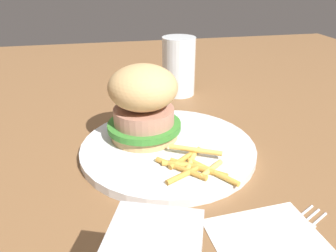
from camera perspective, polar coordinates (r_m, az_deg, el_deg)
ground_plane at (r=0.47m, az=-3.18°, el=-5.89°), size 1.60×1.60×0.00m
plate at (r=0.48m, az=-0.00°, el=-3.85°), size 0.25×0.25×0.01m
sandwich at (r=0.48m, az=-3.75°, el=4.12°), size 0.11×0.11×0.11m
fries_pile at (r=0.43m, az=4.44°, el=-6.68°), size 0.09×0.10×0.01m
napkin at (r=0.35m, az=17.85°, el=-19.35°), size 0.12×0.12×0.00m
fork at (r=0.35m, az=18.06°, el=-18.93°), size 0.16×0.10×0.00m
drink_glass at (r=0.69m, az=1.83°, el=9.75°), size 0.07×0.07×0.12m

